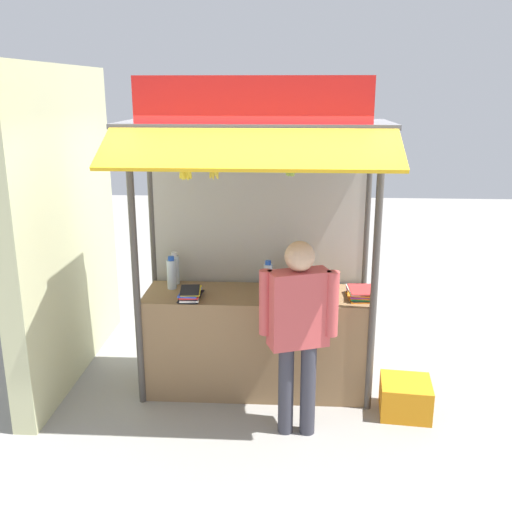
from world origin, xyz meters
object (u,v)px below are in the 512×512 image
object	(u,v)px
water_bottle_far_right	(299,277)
plastic_crate	(405,397)
water_bottle_front_left	(175,269)
magazine_stack_mid_right	(361,293)
water_bottle_left	(296,274)
water_bottle_front_right	(268,277)
vendor_person	(298,321)
banana_bunch_leftmost	(186,169)
banana_bunch_rightmost	(214,168)
banana_bunch_inner_right	(291,168)
magazine_stack_far_left	(276,297)
magazine_stack_back_right	(190,294)
water_bottle_center	(172,274)
water_bottle_back_left	(305,274)

from	to	relation	value
water_bottle_far_right	plastic_crate	size ratio (longest dim) A/B	0.69
water_bottle_front_left	magazine_stack_mid_right	xyz separation A→B (m)	(1.69, -0.29, -0.10)
water_bottle_left	plastic_crate	size ratio (longest dim) A/B	0.62
water_bottle_front_right	water_bottle_far_right	distance (m)	0.28
vendor_person	water_bottle_front_right	bearing A→B (deg)	-91.29
magazine_stack_mid_right	banana_bunch_leftmost	bearing A→B (deg)	-165.94
water_bottle_front_left	magazine_stack_mid_right	world-z (taller)	water_bottle_front_left
water_bottle_front_right	banana_bunch_rightmost	xyz separation A→B (m)	(-0.40, -0.48, 1.03)
water_bottle_front_left	banana_bunch_inner_right	distance (m)	1.62
water_bottle_front_right	water_bottle_front_left	xyz separation A→B (m)	(-0.88, 0.17, 0.01)
banana_bunch_leftmost	vendor_person	distance (m)	1.47
water_bottle_far_right	water_bottle_front_left	xyz separation A→B (m)	(-1.16, 0.17, 0.01)
water_bottle_front_right	vendor_person	world-z (taller)	vendor_person
water_bottle_left	banana_bunch_rightmost	world-z (taller)	banana_bunch_rightmost
water_bottle_front_right	water_bottle_left	bearing A→B (deg)	30.67
water_bottle_far_right	water_bottle_left	size ratio (longest dim) A/B	1.12
banana_bunch_leftmost	vendor_person	world-z (taller)	banana_bunch_leftmost
magazine_stack_far_left	magazine_stack_back_right	bearing A→B (deg)	178.68
water_bottle_front_left	vendor_person	size ratio (longest dim) A/B	0.19
water_bottle_center	water_bottle_front_right	bearing A→B (deg)	-1.48
magazine_stack_mid_right	vendor_person	bearing A→B (deg)	-129.46
plastic_crate	water_bottle_front_right	bearing A→B (deg)	159.59
magazine_stack_back_right	vendor_person	size ratio (longest dim) A/B	0.19
water_bottle_back_left	plastic_crate	world-z (taller)	water_bottle_back_left
plastic_crate	water_bottle_left	bearing A→B (deg)	147.91
plastic_crate	magazine_stack_back_right	bearing A→B (deg)	173.80
vendor_person	plastic_crate	xyz separation A→B (m)	(0.93, 0.35, -0.82)
water_bottle_center	magazine_stack_mid_right	xyz separation A→B (m)	(1.69, -0.15, -0.10)
magazine_stack_mid_right	banana_bunch_rightmost	bearing A→B (deg)	-163.57
magazine_stack_mid_right	water_bottle_back_left	bearing A→B (deg)	155.38
water_bottle_far_right	water_bottle_front_left	bearing A→B (deg)	171.88
magazine_stack_far_left	banana_bunch_leftmost	world-z (taller)	banana_bunch_leftmost
water_bottle_front_left	magazine_stack_far_left	world-z (taller)	water_bottle_front_left
water_bottle_far_right	vendor_person	bearing A→B (deg)	-91.02
banana_bunch_rightmost	water_bottle_left	bearing A→B (deg)	44.08
magazine_stack_mid_right	vendor_person	world-z (taller)	vendor_person
water_bottle_left	magazine_stack_mid_right	xyz separation A→B (m)	(0.56, -0.27, -0.08)
banana_bunch_inner_right	water_bottle_front_left	bearing A→B (deg)	148.64
banana_bunch_rightmost	water_bottle_front_left	bearing A→B (deg)	126.21
water_bottle_back_left	banana_bunch_leftmost	world-z (taller)	banana_bunch_leftmost
water_bottle_center	vendor_person	size ratio (longest dim) A/B	0.19
water_bottle_far_right	banana_bunch_leftmost	distance (m)	1.46
magazine_stack_mid_right	vendor_person	distance (m)	0.86
water_bottle_center	water_bottle_back_left	bearing A→B (deg)	3.40
water_bottle_far_right	water_bottle_left	world-z (taller)	water_bottle_far_right
banana_bunch_inner_right	banana_bunch_leftmost	bearing A→B (deg)	-179.91
water_bottle_front_right	water_bottle_center	size ratio (longest dim) A/B	0.94
magazine_stack_far_left	water_bottle_left	bearing A→B (deg)	67.88
banana_bunch_leftmost	vendor_person	size ratio (longest dim) A/B	0.19
banana_bunch_rightmost	water_bottle_front_right	bearing A→B (deg)	50.25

